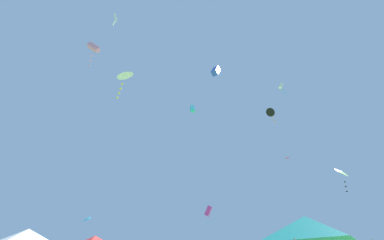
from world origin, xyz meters
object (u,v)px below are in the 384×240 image
(kite_red_delta, at_px, (287,158))
(kite_blue_box, at_px, (216,71))
(canopy_tent_teal, at_px, (308,229))
(kite_white_diamond, at_px, (116,18))
(kite_white_box, at_px, (281,86))
(kite_cyan_box, at_px, (192,109))
(canopy_tent_white, at_px, (25,240))
(kite_pink_box, at_px, (94,48))
(kite_cyan_diamond, at_px, (87,219))
(kite_black_delta, at_px, (271,112))
(kite_white_delta, at_px, (124,76))
(kite_lime_diamond, at_px, (343,173))
(kite_magenta_box, at_px, (208,211))

(kite_red_delta, xyz_separation_m, kite_blue_box, (-14.47, -17.61, -1.65))
(canopy_tent_teal, xyz_separation_m, kite_white_diamond, (-13.11, 6.29, 22.94))
(kite_white_box, distance_m, kite_cyan_box, 10.88)
(kite_red_delta, bearing_deg, canopy_tent_white, -149.13)
(kite_white_diamond, height_order, kite_red_delta, kite_white_diamond)
(kite_pink_box, distance_m, kite_blue_box, 16.86)
(canopy_tent_teal, relative_size, kite_pink_box, 1.11)
(kite_white_box, height_order, kite_cyan_diamond, kite_white_box)
(kite_pink_box, relative_size, kite_cyan_diamond, 3.03)
(kite_red_delta, bearing_deg, kite_white_diamond, -151.74)
(kite_white_box, distance_m, kite_cyan_diamond, 29.69)
(kite_white_diamond, height_order, kite_black_delta, kite_white_diamond)
(kite_pink_box, bearing_deg, kite_white_delta, -41.04)
(kite_lime_diamond, relative_size, kite_white_delta, 0.94)
(kite_pink_box, bearing_deg, kite_white_box, 0.58)
(canopy_tent_white, bearing_deg, kite_white_diamond, 75.13)
(kite_white_box, bearing_deg, canopy_tent_teal, -126.68)
(kite_magenta_box, relative_size, kite_cyan_box, 1.00)
(kite_lime_diamond, bearing_deg, kite_red_delta, 88.74)
(kite_magenta_box, bearing_deg, kite_black_delta, -20.81)
(kite_magenta_box, relative_size, kite_white_diamond, 0.48)
(canopy_tent_white, height_order, kite_pink_box, kite_pink_box)
(kite_red_delta, height_order, kite_blue_box, kite_red_delta)
(kite_cyan_box, distance_m, kite_blue_box, 11.35)
(kite_lime_diamond, xyz_separation_m, kite_white_delta, (-21.37, -5.94, 5.07))
(canopy_tent_teal, height_order, kite_pink_box, kite_pink_box)
(canopy_tent_white, distance_m, kite_red_delta, 31.85)
(kite_white_delta, bearing_deg, kite_white_box, 16.36)
(kite_black_delta, bearing_deg, canopy_tent_white, -154.75)
(kite_white_delta, bearing_deg, kite_blue_box, -16.21)
(kite_white_diamond, bearing_deg, kite_white_box, 7.41)
(kite_black_delta, bearing_deg, kite_pink_box, -165.65)
(canopy_tent_teal, bearing_deg, kite_white_delta, 158.84)
(kite_white_delta, bearing_deg, kite_lime_diamond, 15.54)
(kite_black_delta, bearing_deg, kite_cyan_diamond, 159.75)
(kite_lime_diamond, relative_size, kite_cyan_box, 2.07)
(kite_lime_diamond, distance_m, kite_blue_box, 16.93)
(kite_white_box, bearing_deg, kite_lime_diamond, 12.49)
(kite_magenta_box, relative_size, kite_blue_box, 1.09)
(kite_lime_diamond, bearing_deg, kite_pink_box, -177.33)
(kite_cyan_box, xyz_separation_m, kite_red_delta, (14.97, 7.05, -2.49))
(canopy_tent_white, relative_size, kite_magenta_box, 2.92)
(kite_pink_box, xyz_separation_m, kite_white_delta, (5.39, -4.69, -8.39))
(kite_white_diamond, distance_m, kite_white_box, 20.74)
(kite_lime_diamond, height_order, kite_black_delta, kite_black_delta)
(kite_lime_diamond, relative_size, kite_blue_box, 2.25)
(kite_cyan_diamond, bearing_deg, kite_lime_diamond, -26.34)
(kite_lime_diamond, xyz_separation_m, kite_cyan_diamond, (-27.28, 13.51, -2.34))
(kite_white_diamond, xyz_separation_m, kite_blue_box, (10.05, -4.42, -11.74))
(canopy_tent_white, height_order, kite_lime_diamond, kite_lime_diamond)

